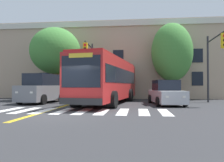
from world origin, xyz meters
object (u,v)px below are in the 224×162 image
object	(u,v)px
traffic_light_overhead	(90,61)
street_tree_curbside_small	(55,51)
traffic_light_near_corner	(214,55)
city_bus	(108,80)
car_silver_far_lane	(166,94)
car_grey_near_lane	(42,89)
street_tree_curbside_large	(172,52)

from	to	relation	value
traffic_light_overhead	street_tree_curbside_small	xyz separation A→B (m)	(-3.57, 0.97, 1.05)
traffic_light_overhead	traffic_light_near_corner	bearing A→B (deg)	-11.25
traffic_light_near_corner	street_tree_curbside_small	xyz separation A→B (m)	(-13.66, 2.98, 1.01)
city_bus	car_silver_far_lane	bearing A→B (deg)	-6.94
traffic_light_near_corner	street_tree_curbside_small	size ratio (longest dim) A/B	0.79
city_bus	traffic_light_overhead	distance (m)	3.63
city_bus	traffic_light_overhead	xyz separation A→B (m)	(-2.01, 2.42, 1.80)
car_silver_far_lane	street_tree_curbside_small	bearing A→B (deg)	158.42
car_grey_near_lane	street_tree_curbside_large	distance (m)	12.44
city_bus	traffic_light_overhead	world-z (taller)	traffic_light_overhead
city_bus	car_grey_near_lane	size ratio (longest dim) A/B	2.21
car_silver_far_lane	traffic_light_near_corner	world-z (taller)	traffic_light_near_corner
traffic_light_overhead	car_grey_near_lane	bearing A→B (deg)	-146.27
car_silver_far_lane	street_tree_curbside_large	world-z (taller)	street_tree_curbside_large
traffic_light_overhead	street_tree_curbside_small	size ratio (longest dim) A/B	0.78
traffic_light_near_corner	city_bus	bearing A→B (deg)	-177.06
car_silver_far_lane	traffic_light_overhead	world-z (taller)	traffic_light_overhead
car_silver_far_lane	street_tree_curbside_large	distance (m)	6.47
car_grey_near_lane	car_silver_far_lane	xyz separation A→B (m)	(9.80, -0.65, -0.29)
street_tree_curbside_large	street_tree_curbside_small	bearing A→B (deg)	-174.10
street_tree_curbside_small	traffic_light_near_corner	bearing A→B (deg)	-12.30
car_grey_near_lane	traffic_light_overhead	size ratio (longest dim) A/B	0.94
street_tree_curbside_large	street_tree_curbside_small	world-z (taller)	street_tree_curbside_large
street_tree_curbside_small	city_bus	bearing A→B (deg)	-31.34
city_bus	street_tree_curbside_large	xyz separation A→B (m)	(5.63, 4.55, 2.75)
traffic_light_near_corner	street_tree_curbside_large	world-z (taller)	street_tree_curbside_large
car_grey_near_lane	traffic_light_overhead	bearing A→B (deg)	33.73
car_grey_near_lane	traffic_light_near_corner	bearing A→B (deg)	1.24
traffic_light_overhead	car_silver_far_lane	bearing A→B (deg)	-24.93
car_silver_far_lane	traffic_light_overhead	bearing A→B (deg)	155.07
traffic_light_overhead	street_tree_curbside_small	bearing A→B (deg)	164.77
city_bus	street_tree_curbside_large	size ratio (longest dim) A/B	1.53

